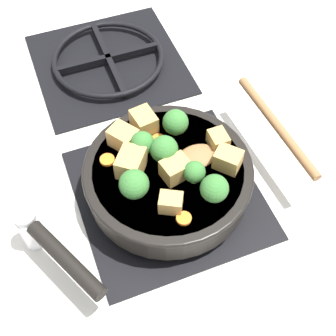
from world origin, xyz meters
TOP-DOWN VIEW (x-y plane):
  - ground_plane at (0.00, 0.00)m, footprint 2.40×2.40m
  - front_burner_grate at (0.00, 0.00)m, footprint 0.31×0.31m
  - rear_burner_grate at (0.00, 0.36)m, footprint 0.31×0.31m
  - skillet_pan at (-0.00, -0.00)m, footprint 0.38×0.31m
  - wooden_spoon at (0.14, 0.01)m, footprint 0.20×0.24m
  - tofu_cube_center_large at (0.01, -0.02)m, footprint 0.05×0.04m
  - tofu_cube_near_handle at (0.09, -0.03)m, footprint 0.05×0.05m
  - tofu_cube_east_chunk at (-0.06, 0.02)m, footprint 0.06×0.06m
  - tofu_cube_west_chunk at (-0.02, -0.07)m, footprint 0.04×0.04m
  - tofu_cube_back_piece at (-0.05, 0.07)m, footprint 0.05×0.06m
  - tofu_cube_front_piece at (-0.01, 0.09)m, footprint 0.04×0.05m
  - tofu_cube_mid_small at (0.09, 0.01)m, footprint 0.03×0.04m
  - broccoli_floret_near_spoon at (0.04, 0.06)m, footprint 0.04×0.04m
  - broccoli_floret_center_top at (0.03, -0.04)m, footprint 0.04×0.04m
  - broccoli_floret_east_rim at (0.04, -0.08)m, footprint 0.04×0.04m
  - broccoli_floret_west_rim at (-0.07, -0.03)m, footprint 0.05×0.05m
  - broccoli_floret_north_edge at (-0.00, 0.02)m, footprint 0.05×0.05m
  - broccoli_floret_south_cluster at (-0.03, 0.04)m, footprint 0.04×0.04m
  - carrot_slice_orange_thin at (-0.09, 0.05)m, footprint 0.02×0.02m
  - carrot_slice_near_center at (-0.01, -0.10)m, footprint 0.02×0.02m
  - carrot_slice_edge_slice at (0.01, 0.06)m, footprint 0.02×0.02m
  - salt_shaker at (-0.24, -0.01)m, footprint 0.04×0.04m

SIDE VIEW (x-z plane):
  - ground_plane at x=0.00m, z-range 0.00..0.00m
  - front_burner_grate at x=0.00m, z-range 0.00..0.03m
  - rear_burner_grate at x=0.00m, z-range 0.00..0.03m
  - salt_shaker at x=-0.24m, z-range 0.00..0.09m
  - skillet_pan at x=0.00m, z-range 0.03..0.09m
  - carrot_slice_orange_thin at x=-0.09m, z-range 0.08..0.09m
  - carrot_slice_near_center at x=-0.01m, z-range 0.08..0.09m
  - carrot_slice_edge_slice at x=0.01m, z-range 0.08..0.09m
  - wooden_spoon at x=0.14m, z-range 0.08..0.10m
  - tofu_cube_mid_small at x=0.09m, z-range 0.08..0.11m
  - tofu_cube_west_chunk at x=-0.02m, z-range 0.08..0.11m
  - tofu_cube_near_handle at x=0.09m, z-range 0.08..0.12m
  - tofu_cube_center_large at x=0.01m, z-range 0.08..0.12m
  - tofu_cube_front_piece at x=-0.01m, z-range 0.08..0.12m
  - tofu_cube_back_piece at x=-0.05m, z-range 0.08..0.12m
  - tofu_cube_east_chunk at x=-0.06m, z-range 0.08..0.12m
  - broccoli_floret_center_top at x=0.03m, z-range 0.09..0.13m
  - broccoli_floret_south_cluster at x=-0.03m, z-range 0.09..0.13m
  - broccoli_floret_near_spoon at x=0.04m, z-range 0.09..0.14m
  - broccoli_floret_east_rim at x=0.04m, z-range 0.08..0.14m
  - broccoli_floret_north_edge at x=0.00m, z-range 0.08..0.14m
  - broccoli_floret_west_rim at x=-0.07m, z-range 0.08..0.14m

